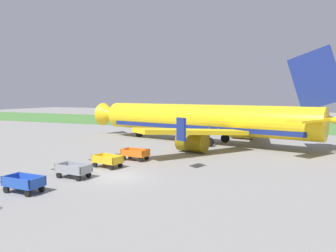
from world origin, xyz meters
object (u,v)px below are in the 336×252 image
(airplane, at_px, (208,120))
(baggage_cart_second_in_row, at_px, (24,183))
(baggage_cart_far_end, at_px, (135,154))
(baggage_cart_fourth_in_row, at_px, (107,161))
(baggage_cart_third_in_row, at_px, (73,170))

(airplane, height_order, baggage_cart_second_in_row, airplane)
(airplane, distance_m, baggage_cart_far_end, 13.98)
(airplane, distance_m, baggage_cart_fourth_in_row, 17.73)
(baggage_cart_second_in_row, height_order, baggage_cart_third_in_row, same)
(baggage_cart_third_in_row, bearing_deg, airplane, 80.05)
(baggage_cart_second_in_row, bearing_deg, airplane, 80.82)
(baggage_cart_third_in_row, bearing_deg, baggage_cart_fourth_in_row, 86.60)
(baggage_cart_third_in_row, bearing_deg, baggage_cart_far_end, 84.19)
(airplane, relative_size, baggage_cart_third_in_row, 10.46)
(baggage_cart_second_in_row, relative_size, baggage_cart_fourth_in_row, 0.98)
(baggage_cart_far_end, bearing_deg, airplane, 77.68)
(baggage_cart_fourth_in_row, bearing_deg, baggage_cart_far_end, 81.61)
(airplane, distance_m, baggage_cart_second_in_row, 26.02)
(baggage_cart_third_in_row, distance_m, baggage_cart_far_end, 7.88)
(baggage_cart_third_in_row, xyz_separation_m, baggage_cart_far_end, (0.80, 7.84, 0.00))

